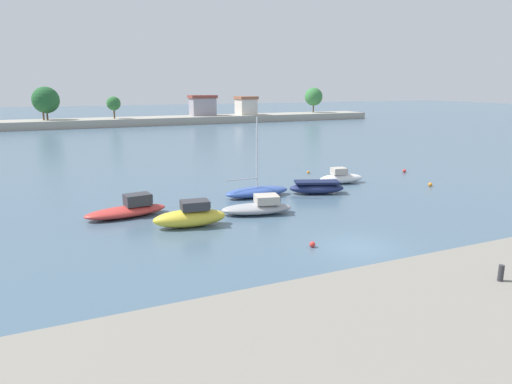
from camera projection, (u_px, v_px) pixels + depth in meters
name	position (u px, v px, depth m)	size (l,w,h in m)	color
ground_plane	(357.00, 248.00, 25.09)	(400.00, 400.00, 0.00)	#476075
mooring_bollard	(501.00, 273.00, 16.84)	(0.20, 0.20, 0.61)	#2D2D33
moored_boat_0	(128.00, 209.00, 31.01)	(5.68, 2.55, 1.47)	#C63833
moored_boat_1	(190.00, 216.00, 28.74)	(4.73, 2.09, 1.65)	yellow
moored_boat_2	(258.00, 207.00, 31.63)	(5.21, 2.94, 1.30)	#9E9EA3
moored_boat_3	(257.00, 192.00, 36.54)	(5.42, 1.87, 6.34)	#3856A8
moored_boat_4	(317.00, 188.00, 37.65)	(4.77, 3.16, 1.04)	navy
moored_boat_5	(341.00, 178.00, 41.58)	(4.34, 2.07, 1.44)	white
mooring_buoy_0	(308.00, 172.00, 46.34)	(0.28, 0.28, 0.28)	orange
mooring_buoy_1	(404.00, 171.00, 46.80)	(0.36, 0.36, 0.36)	red
mooring_buoy_2	(312.00, 244.00, 25.12)	(0.33, 0.33, 0.33)	red
mooring_buoy_3	(430.00, 184.00, 40.34)	(0.35, 0.35, 0.35)	orange
distant_shoreline	(125.00, 117.00, 102.33)	(127.68, 9.04, 8.54)	#9E998C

